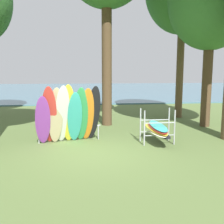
% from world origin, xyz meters
% --- Properties ---
extents(ground_plane, '(80.00, 80.00, 0.00)m').
position_xyz_m(ground_plane, '(0.00, 0.00, 0.00)').
color(ground_plane, '#566B38').
extents(lake_water, '(80.00, 36.00, 0.10)m').
position_xyz_m(lake_water, '(0.00, 30.28, 0.05)').
color(lake_water, '#477084').
rests_on(lake_water, ground).
extents(tree_deep_back, '(3.86, 3.86, 7.99)m').
position_xyz_m(tree_deep_back, '(5.43, 3.56, 5.72)').
color(tree_deep_back, '#4C3823').
rests_on(tree_deep_back, ground).
extents(leaning_board_pile, '(2.43, 1.42, 2.18)m').
position_xyz_m(leaning_board_pile, '(-0.92, 1.22, 1.02)').
color(leaning_board_pile, purple).
rests_on(leaning_board_pile, ground).
extents(board_storage_rack, '(1.15, 2.13, 1.25)m').
position_xyz_m(board_storage_rack, '(2.26, 0.95, 0.52)').
color(board_storage_rack, '#9EA0A5').
rests_on(board_storage_rack, ground).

